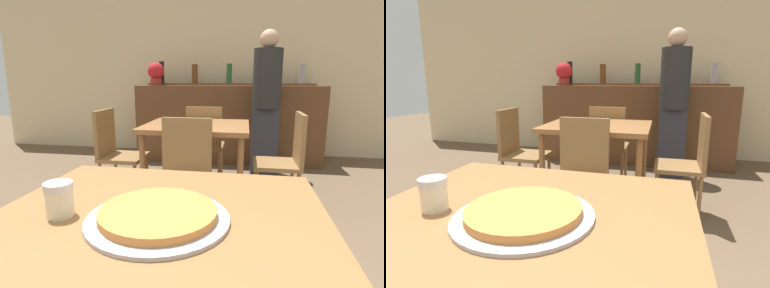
% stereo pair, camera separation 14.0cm
% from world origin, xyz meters
% --- Properties ---
extents(wall_back, '(8.00, 0.05, 2.80)m').
position_xyz_m(wall_back, '(0.00, 4.06, 1.40)').
color(wall_back, beige).
rests_on(wall_back, ground_plane).
extents(dining_table_near, '(1.00, 0.89, 0.77)m').
position_xyz_m(dining_table_near, '(0.00, 0.00, 0.69)').
color(dining_table_near, brown).
rests_on(dining_table_near, ground_plane).
extents(dining_table_far, '(0.93, 0.80, 0.78)m').
position_xyz_m(dining_table_far, '(-0.18, 1.84, 0.68)').
color(dining_table_far, brown).
rests_on(dining_table_far, ground_plane).
extents(bar_counter, '(2.60, 0.56, 1.09)m').
position_xyz_m(bar_counter, '(0.00, 3.55, 0.55)').
color(bar_counter, brown).
rests_on(bar_counter, ground_plane).
extents(bar_back_shelf, '(2.39, 0.24, 0.35)m').
position_xyz_m(bar_back_shelf, '(-0.02, 3.69, 1.16)').
color(bar_back_shelf, brown).
rests_on(bar_back_shelf, bar_counter).
extents(chair_far_side_front, '(0.40, 0.40, 0.89)m').
position_xyz_m(chair_far_side_front, '(-0.18, 1.27, 0.51)').
color(chair_far_side_front, olive).
rests_on(chair_far_side_front, ground_plane).
extents(chair_far_side_back, '(0.40, 0.40, 0.89)m').
position_xyz_m(chair_far_side_back, '(-0.18, 2.41, 0.51)').
color(chair_far_side_back, olive).
rests_on(chair_far_side_back, ground_plane).
extents(chair_far_side_left, '(0.40, 0.40, 0.89)m').
position_xyz_m(chair_far_side_left, '(-0.97, 1.84, 0.51)').
color(chair_far_side_left, olive).
rests_on(chair_far_side_left, ground_plane).
extents(chair_far_side_right, '(0.40, 0.40, 0.89)m').
position_xyz_m(chair_far_side_right, '(0.61, 1.84, 0.51)').
color(chair_far_side_right, olive).
rests_on(chair_far_side_right, ground_plane).
extents(pizza_tray, '(0.41, 0.41, 0.04)m').
position_xyz_m(pizza_tray, '(0.01, -0.04, 0.79)').
color(pizza_tray, '#A3A3A8').
rests_on(pizza_tray, dining_table_near).
extents(cheese_shaker, '(0.08, 0.08, 0.10)m').
position_xyz_m(cheese_shaker, '(-0.28, -0.06, 0.83)').
color(cheese_shaker, beige).
rests_on(cheese_shaker, dining_table_near).
extents(person_standing, '(0.34, 0.34, 1.75)m').
position_xyz_m(person_standing, '(0.50, 2.97, 0.95)').
color(person_standing, '#2D2D38').
rests_on(person_standing, ground_plane).
extents(potted_plant, '(0.24, 0.24, 0.33)m').
position_xyz_m(potted_plant, '(-1.05, 3.50, 1.27)').
color(potted_plant, maroon).
rests_on(potted_plant, bar_counter).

